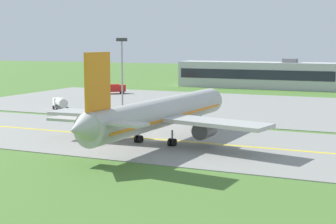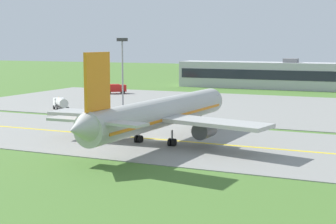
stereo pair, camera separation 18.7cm
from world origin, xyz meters
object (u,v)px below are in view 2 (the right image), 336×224
object	(u,v)px
service_truck_fuel	(115,88)
apron_light_mast	(122,64)
service_truck_baggage	(61,103)
airplane_lead	(160,113)

from	to	relation	value
service_truck_fuel	apron_light_mast	size ratio (longest dim) A/B	0.40
service_truck_baggage	service_truck_fuel	distance (m)	35.48
service_truck_fuel	apron_light_mast	xyz separation A→B (m)	(16.17, -24.78, 7.79)
airplane_lead	apron_light_mast	world-z (taller)	apron_light_mast
service_truck_baggage	service_truck_fuel	xyz separation A→B (m)	(-7.30, 34.72, -0.00)
airplane_lead	service_truck_fuel	distance (m)	70.27
airplane_lead	service_truck_fuel	xyz separation A→B (m)	(-40.12, 57.63, -2.60)
service_truck_baggage	apron_light_mast	bearing A→B (deg)	48.26
apron_light_mast	service_truck_fuel	bearing A→B (deg)	123.12
airplane_lead	apron_light_mast	size ratio (longest dim) A/B	2.70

